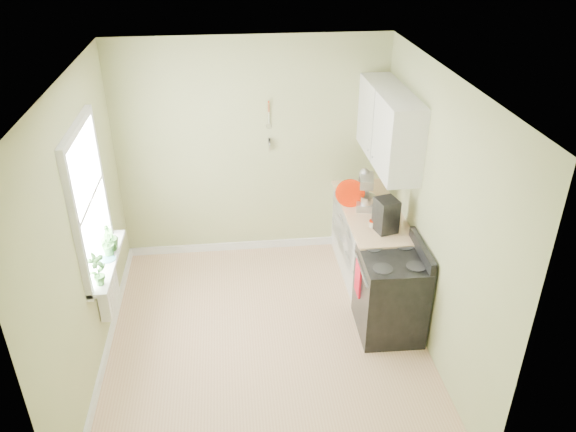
{
  "coord_description": "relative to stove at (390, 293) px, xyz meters",
  "views": [
    {
      "loc": [
        -0.27,
        -4.42,
        3.89
      ],
      "look_at": [
        0.28,
        0.55,
        1.14
      ],
      "focal_mm": 35.0,
      "sensor_mm": 36.0,
      "label": 1
    }
  ],
  "objects": [
    {
      "name": "red_tray",
      "position": [
        -0.23,
        1.05,
        0.62
      ],
      "size": [
        0.34,
        0.14,
        0.33
      ],
      "primitive_type": "cylinder",
      "rotation": [
        1.45,
        0.0,
        -0.25
      ],
      "color": "#B91900",
      "rests_on": "countertop"
    },
    {
      "name": "countertop",
      "position": [
        0.01,
        0.95,
        0.44
      ],
      "size": [
        0.64,
        1.6,
        0.04
      ],
      "primitive_type": "cube",
      "color": "beige",
      "rests_on": "base_cabinets"
    },
    {
      "name": "wall_left",
      "position": [
        -2.89,
        -0.05,
        0.9
      ],
      "size": [
        0.02,
        3.6,
        2.7
      ],
      "primitive_type": "cube",
      "color": "#B5BA7E",
      "rests_on": "floor"
    },
    {
      "name": "wall_back",
      "position": [
        -1.28,
        1.76,
        0.9
      ],
      "size": [
        3.2,
        0.02,
        2.7
      ],
      "primitive_type": "cube",
      "color": "#B5BA7E",
      "rests_on": "floor"
    },
    {
      "name": "window_sill",
      "position": [
        -2.79,
        0.25,
        0.43
      ],
      "size": [
        0.18,
        1.14,
        0.04
      ],
      "primitive_type": "cube",
      "color": "white",
      "rests_on": "wall_left"
    },
    {
      "name": "kettle",
      "position": [
        -0.23,
        1.31,
        0.56
      ],
      "size": [
        0.2,
        0.12,
        0.2
      ],
      "color": "silver",
      "rests_on": "countertop"
    },
    {
      "name": "upper_cabinets",
      "position": [
        0.15,
        1.05,
        1.4
      ],
      "size": [
        0.35,
        1.4,
        0.8
      ],
      "primitive_type": "cube",
      "color": "white",
      "rests_on": "wall_right"
    },
    {
      "name": "plant_a",
      "position": [
        -2.78,
        -0.17,
        0.61
      ],
      "size": [
        0.21,
        0.21,
        0.33
      ],
      "primitive_type": "imported",
      "rotation": [
        0.0,
        0.0,
        0.76
      ],
      "color": "#33672B",
      "rests_on": "window_sill"
    },
    {
      "name": "coffee_maker",
      "position": [
        0.03,
        0.48,
        0.63
      ],
      "size": [
        0.26,
        0.27,
        0.36
      ],
      "color": "black",
      "rests_on": "countertop"
    },
    {
      "name": "jar",
      "position": [
        -0.08,
        0.57,
        0.5
      ],
      "size": [
        0.07,
        0.07,
        0.08
      ],
      "color": "beige",
      "rests_on": "countertop"
    },
    {
      "name": "ceiling",
      "position": [
        -1.28,
        -0.05,
        2.26
      ],
      "size": [
        3.2,
        3.6,
        0.02
      ],
      "primitive_type": "cube",
      "color": "white",
      "rests_on": "wall_back"
    },
    {
      "name": "window",
      "position": [
        -2.86,
        0.25,
        1.1
      ],
      "size": [
        0.06,
        1.14,
        1.44
      ],
      "color": "white",
      "rests_on": "wall_left"
    },
    {
      "name": "stove",
      "position": [
        0.0,
        0.0,
        0.0
      ],
      "size": [
        0.66,
        0.74,
        1.01
      ],
      "color": "black",
      "rests_on": "floor"
    },
    {
      "name": "stand_mixer",
      "position": [
        -0.05,
        1.04,
        0.63
      ],
      "size": [
        0.27,
        0.37,
        0.41
      ],
      "color": "#B2B2B7",
      "rests_on": "countertop"
    },
    {
      "name": "wall_right",
      "position": [
        0.33,
        -0.05,
        0.9
      ],
      "size": [
        0.02,
        3.6,
        2.7
      ],
      "primitive_type": "cube",
      "color": "#B5BA7E",
      "rests_on": "floor"
    },
    {
      "name": "wall_utensils",
      "position": [
        -1.08,
        1.73,
        1.11
      ],
      "size": [
        0.02,
        0.14,
        0.58
      ],
      "color": "beige",
      "rests_on": "wall_back"
    },
    {
      "name": "floor",
      "position": [
        -1.28,
        -0.05,
        -0.46
      ],
      "size": [
        3.2,
        3.6,
        0.02
      ],
      "primitive_type": "cube",
      "color": "tan",
      "rests_on": "ground"
    },
    {
      "name": "plant_c",
      "position": [
        -2.78,
        0.43,
        0.6
      ],
      "size": [
        0.23,
        0.23,
        0.3
      ],
      "primitive_type": "imported",
      "rotation": [
        0.0,
        0.0,
        4.27
      ],
      "color": "#33672B",
      "rests_on": "window_sill"
    },
    {
      "name": "radiator",
      "position": [
        -2.82,
        0.2,
        0.1
      ],
      "size": [
        0.12,
        0.5,
        0.35
      ],
      "primitive_type": "cube",
      "color": "white",
      "rests_on": "wall_left"
    },
    {
      "name": "base_cabinets",
      "position": [
        0.02,
        0.95,
        -0.02
      ],
      "size": [
        0.6,
        1.6,
        0.87
      ],
      "primitive_type": "cube",
      "color": "white",
      "rests_on": "floor"
    },
    {
      "name": "plant_b",
      "position": [
        -2.78,
        0.34,
        0.59
      ],
      "size": [
        0.16,
        0.18,
        0.28
      ],
      "primitive_type": "imported",
      "rotation": [
        0.0,
        0.0,
        1.83
      ],
      "color": "#33672B",
      "rests_on": "window_sill"
    }
  ]
}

